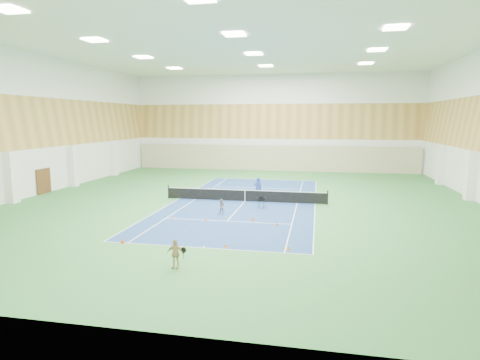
% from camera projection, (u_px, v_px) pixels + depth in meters
% --- Properties ---
extents(ground, '(40.00, 40.00, 0.00)m').
position_uv_depth(ground, '(245.00, 201.00, 31.80)').
color(ground, '#327537').
rests_on(ground, ground).
extents(room_shell, '(36.00, 40.00, 12.00)m').
position_uv_depth(room_shell, '(245.00, 125.00, 30.90)').
color(room_shell, white).
rests_on(room_shell, ground).
extents(wood_cladding, '(36.00, 40.00, 8.00)m').
position_uv_depth(wood_cladding, '(245.00, 99.00, 30.60)').
color(wood_cladding, tan).
rests_on(wood_cladding, room_shell).
extents(ceiling_light_grid, '(21.40, 25.40, 0.06)m').
position_uv_depth(ceiling_light_grid, '(245.00, 46.00, 30.01)').
color(ceiling_light_grid, white).
rests_on(ceiling_light_grid, room_shell).
extents(court_surface, '(10.97, 23.77, 0.01)m').
position_uv_depth(court_surface, '(245.00, 201.00, 31.80)').
color(court_surface, navy).
rests_on(court_surface, ground).
extents(tennis_balls_scatter, '(10.57, 22.77, 0.07)m').
position_uv_depth(tennis_balls_scatter, '(245.00, 201.00, 31.79)').
color(tennis_balls_scatter, '#B3CB22').
rests_on(tennis_balls_scatter, ground).
extents(tennis_net, '(12.80, 0.10, 1.10)m').
position_uv_depth(tennis_net, '(245.00, 195.00, 31.72)').
color(tennis_net, black).
rests_on(tennis_net, ground).
extents(back_curtain, '(35.40, 0.16, 3.20)m').
position_uv_depth(back_curtain, '(273.00, 158.00, 50.73)').
color(back_curtain, '#C6B793').
rests_on(back_curtain, ground).
extents(door_left_b, '(0.08, 1.80, 2.20)m').
position_uv_depth(door_left_b, '(44.00, 181.00, 35.02)').
color(door_left_b, '#593319').
rests_on(door_left_b, ground).
extents(coach, '(0.74, 0.61, 1.73)m').
position_uv_depth(coach, '(258.00, 188.00, 32.93)').
color(coach, '#223D9C').
rests_on(coach, ground).
extents(child_court, '(0.55, 0.45, 1.08)m').
position_uv_depth(child_court, '(222.00, 207.00, 27.34)').
color(child_court, gray).
rests_on(child_court, ground).
extents(child_apron, '(0.77, 0.33, 1.30)m').
position_uv_depth(child_apron, '(175.00, 254.00, 17.46)').
color(child_apron, tan).
rests_on(child_apron, ground).
extents(ball_cart, '(0.53, 0.53, 0.81)m').
position_uv_depth(ball_cart, '(262.00, 203.00, 29.36)').
color(ball_cart, black).
rests_on(ball_cart, ground).
extents(cone_svc_a, '(0.17, 0.17, 0.19)m').
position_uv_depth(cone_svc_a, '(173.00, 218.00, 26.13)').
color(cone_svc_a, orange).
rests_on(cone_svc_a, ground).
extents(cone_svc_b, '(0.19, 0.19, 0.21)m').
position_uv_depth(cone_svc_b, '(206.00, 219.00, 25.72)').
color(cone_svc_b, orange).
rests_on(cone_svc_b, ground).
extents(cone_svc_c, '(0.21, 0.21, 0.23)m').
position_uv_depth(cone_svc_c, '(253.00, 219.00, 25.75)').
color(cone_svc_c, '#DD490B').
rests_on(cone_svc_c, ground).
extents(cone_svc_d, '(0.19, 0.19, 0.21)m').
position_uv_depth(cone_svc_d, '(277.00, 224.00, 24.51)').
color(cone_svc_d, '#E3460B').
rests_on(cone_svc_d, ground).
extents(cone_base_a, '(0.23, 0.23, 0.25)m').
position_uv_depth(cone_base_a, '(123.00, 241.00, 21.06)').
color(cone_base_a, red).
rests_on(cone_base_a, ground).
extents(cone_base_b, '(0.19, 0.19, 0.21)m').
position_uv_depth(cone_base_b, '(184.00, 248.00, 19.97)').
color(cone_base_b, red).
rests_on(cone_base_b, ground).
extents(cone_base_c, '(0.19, 0.19, 0.21)m').
position_uv_depth(cone_base_c, '(226.00, 246.00, 20.33)').
color(cone_base_c, orange).
rests_on(cone_base_c, ground).
extents(cone_base_d, '(0.20, 0.20, 0.22)m').
position_uv_depth(cone_base_d, '(288.00, 248.00, 19.94)').
color(cone_base_d, orange).
rests_on(cone_base_d, ground).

